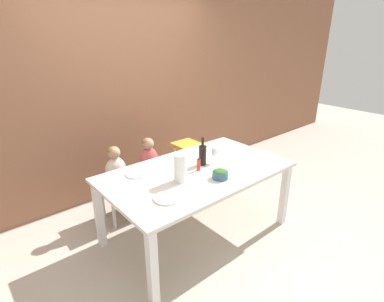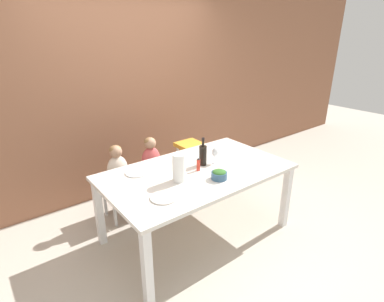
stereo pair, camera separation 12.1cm
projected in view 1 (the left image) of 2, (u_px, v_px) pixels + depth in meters
name	position (u px, v px, depth m)	size (l,w,h in m)	color
ground_plane	(197.00, 233.00, 3.25)	(14.00, 14.00, 0.00)	#BCB2A3
wall_back	(124.00, 90.00, 3.75)	(10.00, 0.06, 2.70)	#8E5B42
dining_table	(197.00, 177.00, 3.00)	(1.84, 1.07, 0.75)	silver
chair_far_left	(118.00, 189.00, 3.38)	(0.37, 0.39, 0.45)	silver
chair_far_center	(150.00, 178.00, 3.63)	(0.37, 0.39, 0.45)	silver
chair_right_highchair	(187.00, 155.00, 3.93)	(0.31, 0.33, 0.69)	silver
person_child_left	(115.00, 166.00, 3.27)	(0.24, 0.17, 0.44)	beige
person_child_center	(149.00, 156.00, 3.53)	(0.24, 0.17, 0.44)	#C64C4C
wine_bottle	(203.00, 155.00, 3.05)	(0.08, 0.08, 0.29)	black
paper_towel_roll	(180.00, 168.00, 2.71)	(0.12, 0.12, 0.26)	white
wine_glass_near	(215.00, 152.00, 3.10)	(0.07, 0.07, 0.17)	white
salad_bowl_large	(220.00, 174.00, 2.79)	(0.15, 0.15, 0.09)	#335675
dinner_plate_front_left	(167.00, 198.00, 2.46)	(0.23, 0.23, 0.01)	silver
dinner_plate_back_left	(137.00, 173.00, 2.88)	(0.23, 0.23, 0.01)	silver
condiment_bottle_hot_sauce	(199.00, 164.00, 2.94)	(0.04, 0.04, 0.13)	red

